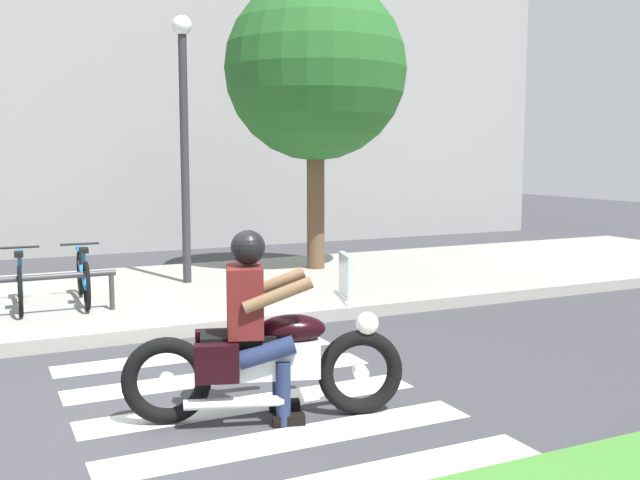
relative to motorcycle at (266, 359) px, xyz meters
name	(u,v)px	position (x,y,z in m)	size (l,w,h in m)	color
ground_plane	(141,421)	(-0.88, 0.36, -0.47)	(48.00, 48.00, 0.00)	#38383D
sidewalk	(67,303)	(-0.88, 4.88, -0.39)	(24.00, 4.40, 0.15)	gray
crosswalk_stripe_1	(293,438)	(0.03, -0.44, -0.46)	(2.80, 0.40, 0.01)	white
crosswalk_stripe_2	(254,403)	(0.03, 0.36, -0.46)	(2.80, 0.40, 0.01)	white
crosswalk_stripe_3	(223,376)	(0.03, 1.16, -0.46)	(2.80, 0.40, 0.01)	white
crosswalk_stripe_4	(198,355)	(0.03, 1.96, -0.46)	(2.80, 0.40, 0.01)	white
motorcycle	(266,359)	(0.00, 0.00, 0.00)	(2.08, 0.90, 1.26)	black
rider	(256,311)	(-0.07, 0.03, 0.37)	(0.73, 0.66, 1.45)	#591919
bicycle_2	(20,281)	(-1.46, 4.38, 0.02)	(0.48, 1.61, 0.72)	black
bicycle_3	(83,277)	(-0.73, 4.38, 0.02)	(0.48, 1.63, 0.72)	black
street_lamp	(184,125)	(0.84, 5.28, 1.94)	(0.28, 0.28, 3.93)	#2D2D33
tree_near_rack	(316,70)	(3.09, 5.68, 2.86)	(2.89, 2.89, 4.79)	brown
building_backdrop	(21,12)	(-0.88, 10.58, 4.27)	(24.00, 1.20, 9.47)	gray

